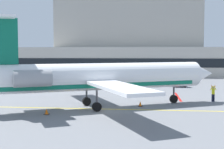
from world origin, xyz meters
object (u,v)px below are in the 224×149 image
pushback_tractor (179,81)px  fuel_tank (92,74)px  baggage_tug (36,83)px  regional_jet (97,77)px  marshaller (213,93)px

pushback_tractor → fuel_tank: size_ratio=0.58×
baggage_tug → fuel_tank: fuel_tank is taller
baggage_tug → pushback_tractor: baggage_tug is taller
fuel_tank → regional_jet: bearing=-79.2°
baggage_tug → pushback_tractor: (22.45, 5.12, -0.03)m
regional_jet → pushback_tractor: size_ratio=7.16×
baggage_tug → fuel_tank: bearing=66.9°
pushback_tractor → marshaller: size_ratio=1.88×
baggage_tug → fuel_tank: 16.15m
pushback_tractor → fuel_tank: 18.82m
baggage_tug → pushback_tractor: 23.02m
baggage_tug → pushback_tractor: size_ratio=0.96×
marshaller → regional_jet: bearing=-156.2°
pushback_tractor → marshaller: bearing=-81.1°
regional_jet → fuel_tank: bearing=100.8°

